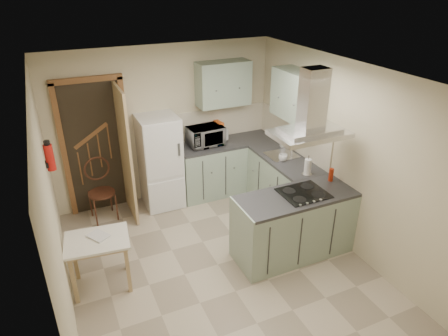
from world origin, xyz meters
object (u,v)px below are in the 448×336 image
fridge (160,162)px  drop_leaf_table (101,263)px  peninsula (294,225)px  extractor_hood (309,134)px  microwave (206,136)px  bentwood_chair (102,193)px

fridge → drop_leaf_table: bearing=-128.0°
peninsula → extractor_hood: bearing=0.0°
fridge → microwave: fridge is taller
peninsula → drop_leaf_table: peninsula is taller
drop_leaf_table → microwave: size_ratio=1.28×
peninsula → extractor_hood: size_ratio=1.72×
fridge → microwave: bearing=1.1°
bentwood_chair → fridge: bearing=-1.9°
peninsula → extractor_hood: (0.10, 0.00, 1.27)m
fridge → microwave: (0.78, 0.02, 0.31)m
drop_leaf_table → microwave: microwave is taller
peninsula → bentwood_chair: bearing=138.7°
extractor_hood → peninsula: bearing=180.0°
bentwood_chair → microwave: (1.74, 0.08, 0.61)m
drop_leaf_table → bentwood_chair: (0.26, 1.50, 0.11)m
extractor_hood → microwave: bearing=105.2°
peninsula → extractor_hood: 1.27m
bentwood_chair → extractor_hood: bearing=-45.9°
peninsula → microwave: 2.13m
peninsula → drop_leaf_table: size_ratio=2.15×
extractor_hood → drop_leaf_table: extractor_hood is taller
microwave → extractor_hood: bearing=-78.6°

